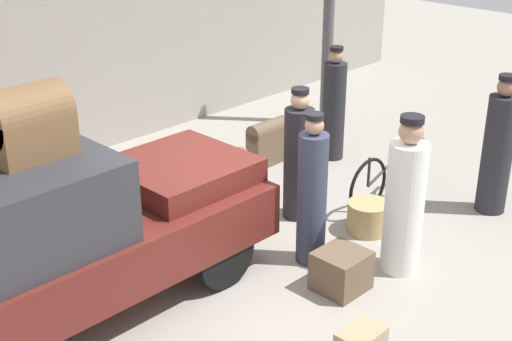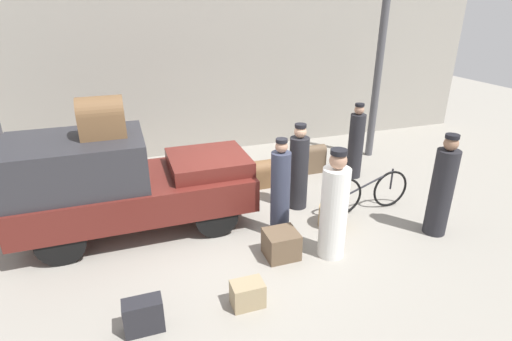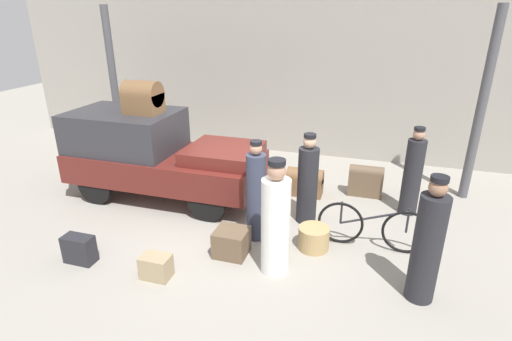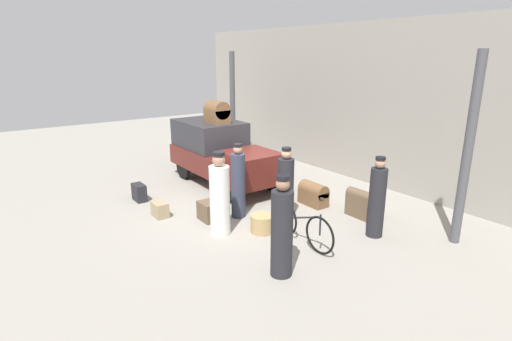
{
  "view_description": "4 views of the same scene",
  "coord_description": "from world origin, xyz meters",
  "px_view_note": "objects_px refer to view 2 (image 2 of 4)",
  "views": [
    {
      "loc": [
        -4.92,
        -4.85,
        4.1
      ],
      "look_at": [
        0.2,
        0.2,
        0.95
      ],
      "focal_mm": 50.0,
      "sensor_mm": 36.0,
      "label": 1
    },
    {
      "loc": [
        -1.9,
        -5.88,
        3.7
      ],
      "look_at": [
        0.2,
        0.2,
        0.95
      ],
      "focal_mm": 28.0,
      "sensor_mm": 36.0,
      "label": 2
    },
    {
      "loc": [
        2.14,
        -6.08,
        3.61
      ],
      "look_at": [
        0.2,
        0.2,
        0.95
      ],
      "focal_mm": 28.0,
      "sensor_mm": 36.0,
      "label": 3
    },
    {
      "loc": [
        7.59,
        -5.17,
        3.62
      ],
      "look_at": [
        0.2,
        0.2,
        0.95
      ],
      "focal_mm": 28.0,
      "sensor_mm": 36.0,
      "label": 4
    }
  ],
  "objects_px": {
    "truck": "(121,181)",
    "porter_standing_middle": "(356,144)",
    "bicycle": "(368,192)",
    "suitcase_tan_flat": "(310,158)",
    "wicker_basket": "(333,216)",
    "conductor_in_dark_uniform": "(299,170)",
    "suitcase_small_leather": "(144,316)",
    "porter_carrying_trunk": "(280,192)",
    "suitcase_black_upright": "(248,294)",
    "trunk_barrel_dark": "(266,173)",
    "trunk_on_truck_roof": "(101,117)",
    "porter_with_bicycle": "(442,190)",
    "porter_lifting_near_truck": "(334,209)",
    "trunk_umber_medium": "(281,244)"
  },
  "relations": [
    {
      "from": "porter_carrying_trunk",
      "to": "suitcase_black_upright",
      "type": "height_order",
      "value": "porter_carrying_trunk"
    },
    {
      "from": "porter_standing_middle",
      "to": "suitcase_small_leather",
      "type": "distance_m",
      "value": 5.85
    },
    {
      "from": "conductor_in_dark_uniform",
      "to": "trunk_on_truck_roof",
      "type": "bearing_deg",
      "value": 176.39
    },
    {
      "from": "porter_standing_middle",
      "to": "trunk_umber_medium",
      "type": "bearing_deg",
      "value": -139.55
    },
    {
      "from": "suitcase_small_leather",
      "to": "trunk_on_truck_roof",
      "type": "bearing_deg",
      "value": 95.48
    },
    {
      "from": "porter_standing_middle",
      "to": "trunk_on_truck_roof",
      "type": "relative_size",
      "value": 2.46
    },
    {
      "from": "porter_lifting_near_truck",
      "to": "trunk_umber_medium",
      "type": "bearing_deg",
      "value": 164.73
    },
    {
      "from": "porter_standing_middle",
      "to": "trunk_barrel_dark",
      "type": "bearing_deg",
      "value": 174.19
    },
    {
      "from": "porter_lifting_near_truck",
      "to": "trunk_on_truck_roof",
      "type": "relative_size",
      "value": 2.57
    },
    {
      "from": "porter_with_bicycle",
      "to": "porter_lifting_near_truck",
      "type": "bearing_deg",
      "value": 179.7
    },
    {
      "from": "wicker_basket",
      "to": "suitcase_small_leather",
      "type": "distance_m",
      "value": 3.65
    },
    {
      "from": "truck",
      "to": "porter_standing_middle",
      "type": "xyz_separation_m",
      "value": [
        4.96,
        0.69,
        -0.15
      ]
    },
    {
      "from": "wicker_basket",
      "to": "trunk_umber_medium",
      "type": "height_order",
      "value": "trunk_umber_medium"
    },
    {
      "from": "suitcase_black_upright",
      "to": "trunk_barrel_dark",
      "type": "bearing_deg",
      "value": 65.89
    },
    {
      "from": "porter_standing_middle",
      "to": "trunk_on_truck_roof",
      "type": "height_order",
      "value": "trunk_on_truck_roof"
    },
    {
      "from": "trunk_umber_medium",
      "to": "suitcase_black_upright",
      "type": "distance_m",
      "value": 1.21
    },
    {
      "from": "wicker_basket",
      "to": "suitcase_black_upright",
      "type": "height_order",
      "value": "wicker_basket"
    },
    {
      "from": "wicker_basket",
      "to": "porter_with_bicycle",
      "type": "height_order",
      "value": "porter_with_bicycle"
    },
    {
      "from": "porter_with_bicycle",
      "to": "conductor_in_dark_uniform",
      "type": "relative_size",
      "value": 1.07
    },
    {
      "from": "truck",
      "to": "suitcase_small_leather",
      "type": "height_order",
      "value": "truck"
    },
    {
      "from": "bicycle",
      "to": "suitcase_tan_flat",
      "type": "height_order",
      "value": "bicycle"
    },
    {
      "from": "porter_standing_middle",
      "to": "suitcase_small_leather",
      "type": "relative_size",
      "value": 3.6
    },
    {
      "from": "wicker_basket",
      "to": "truck",
      "type": "bearing_deg",
      "value": 162.66
    },
    {
      "from": "porter_carrying_trunk",
      "to": "trunk_umber_medium",
      "type": "height_order",
      "value": "porter_carrying_trunk"
    },
    {
      "from": "trunk_barrel_dark",
      "to": "trunk_on_truck_roof",
      "type": "distance_m",
      "value": 3.65
    },
    {
      "from": "suitcase_tan_flat",
      "to": "porter_lifting_near_truck",
      "type": "bearing_deg",
      "value": -110.43
    },
    {
      "from": "truck",
      "to": "suitcase_black_upright",
      "type": "height_order",
      "value": "truck"
    },
    {
      "from": "porter_with_bicycle",
      "to": "trunk_on_truck_roof",
      "type": "relative_size",
      "value": 2.59
    },
    {
      "from": "suitcase_black_upright",
      "to": "conductor_in_dark_uniform",
      "type": "bearing_deg",
      "value": 52.55
    },
    {
      "from": "wicker_basket",
      "to": "conductor_in_dark_uniform",
      "type": "relative_size",
      "value": 0.3
    },
    {
      "from": "porter_standing_middle",
      "to": "trunk_barrel_dark",
      "type": "relative_size",
      "value": 2.28
    },
    {
      "from": "truck",
      "to": "porter_carrying_trunk",
      "type": "distance_m",
      "value": 2.67
    },
    {
      "from": "porter_lifting_near_truck",
      "to": "suitcase_small_leather",
      "type": "xyz_separation_m",
      "value": [
        -2.91,
        -0.67,
        -0.58
      ]
    },
    {
      "from": "wicker_basket",
      "to": "porter_standing_middle",
      "type": "xyz_separation_m",
      "value": [
        1.51,
        1.77,
        0.59
      ]
    },
    {
      "from": "porter_standing_middle",
      "to": "conductor_in_dark_uniform",
      "type": "bearing_deg",
      "value": -153.41
    },
    {
      "from": "trunk_umber_medium",
      "to": "bicycle",
      "type": "bearing_deg",
      "value": 21.94
    },
    {
      "from": "porter_with_bicycle",
      "to": "suitcase_small_leather",
      "type": "bearing_deg",
      "value": -172.36
    },
    {
      "from": "conductor_in_dark_uniform",
      "to": "trunk_barrel_dark",
      "type": "bearing_deg",
      "value": 102.0
    },
    {
      "from": "bicycle",
      "to": "porter_standing_middle",
      "type": "xyz_separation_m",
      "value": [
        0.62,
        1.47,
        0.4
      ]
    },
    {
      "from": "suitcase_small_leather",
      "to": "trunk_on_truck_roof",
      "type": "xyz_separation_m",
      "value": [
        -0.24,
        2.5,
        1.81
      ]
    },
    {
      "from": "porter_lifting_near_truck",
      "to": "porter_with_bicycle",
      "type": "xyz_separation_m",
      "value": [
        2.01,
        -0.01,
        0.01
      ]
    },
    {
      "from": "bicycle",
      "to": "porter_lifting_near_truck",
      "type": "bearing_deg",
      "value": -141.83
    },
    {
      "from": "porter_carrying_trunk",
      "to": "trunk_barrel_dark",
      "type": "bearing_deg",
      "value": 76.22
    },
    {
      "from": "porter_carrying_trunk",
      "to": "conductor_in_dark_uniform",
      "type": "bearing_deg",
      "value": 49.11
    },
    {
      "from": "suitcase_black_upright",
      "to": "suitcase_small_leather",
      "type": "xyz_separation_m",
      "value": [
        -1.32,
        -0.0,
        0.04
      ]
    },
    {
      "from": "bicycle",
      "to": "trunk_barrel_dark",
      "type": "distance_m",
      "value": 2.19
    },
    {
      "from": "porter_with_bicycle",
      "to": "porter_carrying_trunk",
      "type": "height_order",
      "value": "porter_with_bicycle"
    },
    {
      "from": "suitcase_small_leather",
      "to": "conductor_in_dark_uniform",
      "type": "bearing_deg",
      "value": 36.78
    },
    {
      "from": "wicker_basket",
      "to": "porter_lifting_near_truck",
      "type": "height_order",
      "value": "porter_lifting_near_truck"
    },
    {
      "from": "conductor_in_dark_uniform",
      "to": "porter_standing_middle",
      "type": "bearing_deg",
      "value": 26.59
    }
  ]
}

